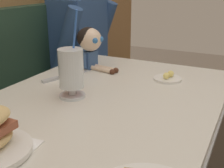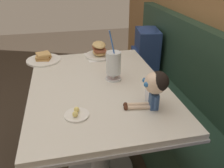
% 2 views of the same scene
% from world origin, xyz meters
% --- Properties ---
extents(diner_table, '(1.11, 0.81, 0.74)m').
position_xyz_m(diner_table, '(0.00, 0.18, 0.54)').
color(diner_table, silver).
rests_on(diner_table, ground).
extents(milkshake_glass, '(0.10, 0.10, 0.31)m').
position_xyz_m(milkshake_glass, '(-0.05, 0.29, 0.84)').
color(milkshake_glass, silver).
rests_on(milkshake_glass, diner_table).
extents(butter_saucer, '(0.12, 0.12, 0.04)m').
position_xyz_m(butter_saucer, '(0.29, 0.03, 0.75)').
color(butter_saucer, white).
rests_on(butter_saucer, diner_table).
extents(butter_knife, '(0.23, 0.10, 0.01)m').
position_xyz_m(butter_knife, '(0.09, 0.46, 0.74)').
color(butter_knife, silver).
rests_on(butter_knife, diner_table).
extents(seated_doll, '(0.13, 0.23, 0.20)m').
position_xyz_m(seated_doll, '(0.30, 0.42, 0.87)').
color(seated_doll, '#385689').
rests_on(seated_doll, diner_table).
extents(diner_patron, '(0.55, 0.48, 0.81)m').
position_xyz_m(diner_patron, '(0.80, 0.76, 0.74)').
color(diner_patron, '#2D4C7F').
rests_on(diner_patron, booth_bench).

